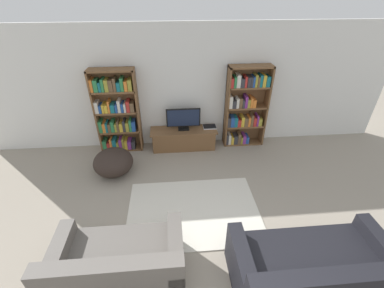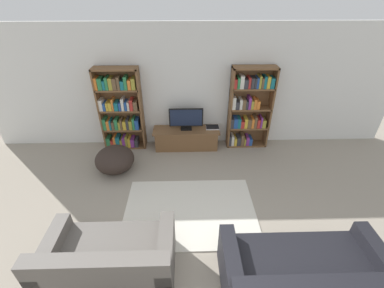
# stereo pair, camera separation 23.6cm
# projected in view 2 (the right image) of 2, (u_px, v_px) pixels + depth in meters

# --- Properties ---
(wall_back) EXTENTS (8.80, 0.06, 2.60)m
(wall_back) POSITION_uv_depth(u_px,v_px,m) (192.00, 88.00, 5.43)
(wall_back) COLOR silver
(wall_back) RESTS_ON ground_plane
(bookshelf_left) EXTENTS (0.90, 0.30, 1.81)m
(bookshelf_left) POSITION_uv_depth(u_px,v_px,m) (121.00, 111.00, 5.47)
(bookshelf_left) COLOR brown
(bookshelf_left) RESTS_ON ground_plane
(bookshelf_right) EXTENTS (0.90, 0.30, 1.81)m
(bookshelf_right) POSITION_uv_depth(u_px,v_px,m) (248.00, 109.00, 5.52)
(bookshelf_right) COLOR brown
(bookshelf_right) RESTS_ON ground_plane
(tv_stand) EXTENTS (1.46, 0.44, 0.46)m
(tv_stand) POSITION_uv_depth(u_px,v_px,m) (186.00, 138.00, 5.76)
(tv_stand) COLOR brown
(tv_stand) RESTS_ON ground_plane
(television) EXTENTS (0.73, 0.16, 0.49)m
(television) POSITION_uv_depth(u_px,v_px,m) (186.00, 118.00, 5.52)
(television) COLOR black
(television) RESTS_ON tv_stand
(laptop) EXTENTS (0.29, 0.22, 0.03)m
(laptop) POSITION_uv_depth(u_px,v_px,m) (212.00, 127.00, 5.70)
(laptop) COLOR silver
(laptop) RESTS_ON tv_stand
(area_rug) EXTENTS (2.15, 1.51, 0.02)m
(area_rug) POSITION_uv_depth(u_px,v_px,m) (190.00, 211.00, 4.23)
(area_rug) COLOR beige
(area_rug) RESTS_ON ground_plane
(couch_left_sectional) EXTENTS (1.56, 0.92, 0.84)m
(couch_left_sectional) POSITION_uv_depth(u_px,v_px,m) (111.00, 262.00, 3.16)
(couch_left_sectional) COLOR #56514C
(couch_left_sectional) RESTS_ON ground_plane
(couch_right_sofa) EXTENTS (1.90, 0.98, 0.85)m
(couch_right_sofa) POSITION_uv_depth(u_px,v_px,m) (305.00, 279.00, 2.98)
(couch_right_sofa) COLOR black
(couch_right_sofa) RESTS_ON ground_plane
(beanbag_ottoman) EXTENTS (0.75, 0.75, 0.51)m
(beanbag_ottoman) POSITION_uv_depth(u_px,v_px,m) (115.00, 159.00, 5.04)
(beanbag_ottoman) COLOR #2D231E
(beanbag_ottoman) RESTS_ON ground_plane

